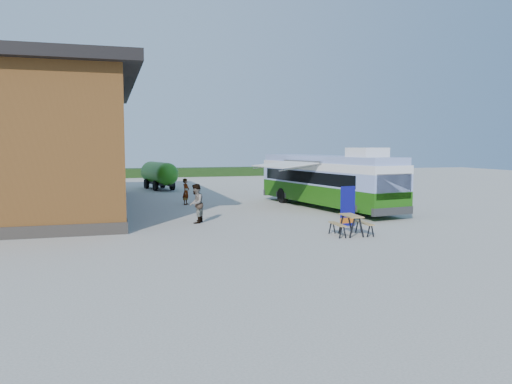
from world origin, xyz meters
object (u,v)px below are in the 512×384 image
object	(u,v)px
banner	(348,210)
person_b	(196,204)
person_a	(186,192)
bus	(327,179)
picnic_table	(351,220)
slurry_tanker	(159,174)

from	to	relation	value
banner	person_b	xyz separation A→B (m)	(-6.38, 3.00, 0.18)
person_a	person_b	xyz separation A→B (m)	(-0.63, -7.49, 0.12)
person_a	banner	bearing A→B (deg)	-119.72
bus	person_a	distance (m)	8.72
picnic_table	person_b	xyz separation A→B (m)	(-5.53, 5.00, 0.31)
slurry_tanker	person_a	bearing A→B (deg)	-100.23
person_b	person_a	bearing A→B (deg)	-159.22
banner	person_a	bearing A→B (deg)	108.97
banner	person_a	world-z (taller)	banner
banner	picnic_table	size ratio (longest dim) A/B	1.20
picnic_table	banner	bearing A→B (deg)	69.73
picnic_table	person_a	bearing A→B (deg)	114.17
picnic_table	slurry_tanker	size ratio (longest dim) A/B	0.25
bus	slurry_tanker	size ratio (longest dim) A/B	1.94
picnic_table	person_b	distance (m)	7.46
slurry_tanker	bus	bearing A→B (deg)	-74.95
person_b	bus	bearing A→B (deg)	138.36
picnic_table	slurry_tanker	world-z (taller)	slurry_tanker
person_a	bus	bearing A→B (deg)	-85.80
person_a	slurry_tanker	distance (m)	11.54
person_b	picnic_table	bearing A→B (deg)	73.42
bus	person_a	world-z (taller)	bus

